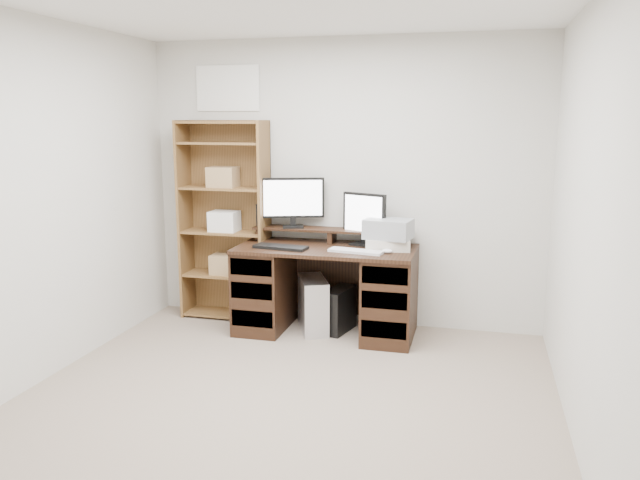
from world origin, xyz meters
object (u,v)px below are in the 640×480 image
at_px(printer, 388,244).
at_px(tower_silver, 313,304).
at_px(tower_black, 339,310).
at_px(monitor_small, 364,217).
at_px(bookshelf, 225,219).
at_px(desk, 326,288).
at_px(monitor_wide, 293,200).

xyz_separation_m(printer, tower_silver, (-0.64, -0.04, -0.56)).
height_order(tower_silver, tower_black, tower_silver).
bearing_deg(tower_silver, monitor_small, -2.51).
bearing_deg(monitor_small, tower_black, -127.13).
xyz_separation_m(tower_silver, bookshelf, (-0.88, 0.20, 0.68)).
bearing_deg(monitor_small, desk, -128.35).
bearing_deg(bookshelf, monitor_small, -2.06).
xyz_separation_m(desk, tower_silver, (-0.12, 0.01, -0.16)).
bearing_deg(printer, tower_black, 171.56).
bearing_deg(tower_black, bookshelf, -174.42).
bearing_deg(printer, monitor_wide, 162.29).
height_order(desk, tower_silver, desk).
distance_m(monitor_wide, bookshelf, 0.67).
bearing_deg(tower_black, desk, -138.63).
bearing_deg(desk, monitor_small, 29.86).
xyz_separation_m(desk, printer, (0.52, 0.05, 0.41)).
bearing_deg(monitor_small, monitor_wide, -161.54).
relative_size(desk, monitor_small, 3.37).
relative_size(monitor_wide, bookshelf, 0.30).
xyz_separation_m(monitor_small, bookshelf, (-1.29, 0.05, -0.07)).
bearing_deg(desk, tower_silver, 175.40).
xyz_separation_m(printer, tower_black, (-0.41, 0.01, -0.60)).
distance_m(monitor_wide, printer, 0.94).
height_order(printer, tower_silver, printer).
relative_size(monitor_wide, tower_black, 1.31).
bearing_deg(monitor_wide, bookshelf, 160.76).
xyz_separation_m(monitor_wide, printer, (0.87, -0.16, -0.32)).
relative_size(printer, tower_silver, 0.77).
xyz_separation_m(monitor_small, tower_silver, (-0.41, -0.16, -0.76)).
bearing_deg(desk, bookshelf, 167.96).
bearing_deg(desk, monitor_wide, 149.99).
distance_m(desk, tower_silver, 0.20).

